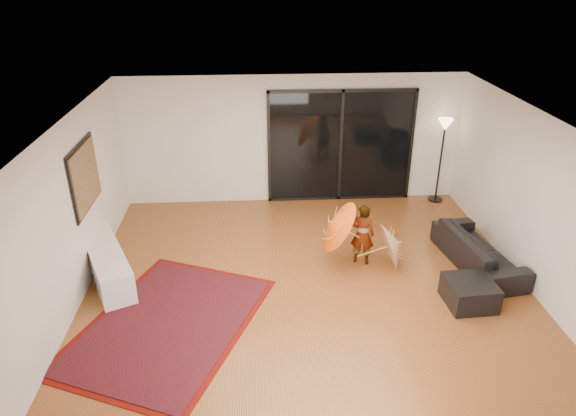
{
  "coord_description": "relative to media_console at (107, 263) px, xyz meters",
  "views": [
    {
      "loc": [
        -0.76,
        -6.65,
        4.73
      ],
      "look_at": [
        -0.28,
        0.8,
        1.1
      ],
      "focal_mm": 32.0,
      "sensor_mm": 36.0,
      "label": 1
    }
  ],
  "objects": [
    {
      "name": "floor",
      "position": [
        3.25,
        -0.64,
        -0.27
      ],
      "size": [
        7.0,
        7.0,
        0.0
      ],
      "primitive_type": "plane",
      "color": "#A55D2D",
      "rests_on": "ground"
    },
    {
      "name": "ceiling",
      "position": [
        3.25,
        -0.64,
        2.43
      ],
      "size": [
        7.0,
        7.0,
        0.0
      ],
      "primitive_type": "plane",
      "rotation": [
        3.14,
        0.0,
        0.0
      ],
      "color": "white",
      "rests_on": "wall_back"
    },
    {
      "name": "wall_back",
      "position": [
        3.25,
        2.86,
        1.08
      ],
      "size": [
        7.0,
        0.0,
        7.0
      ],
      "primitive_type": "plane",
      "rotation": [
        1.57,
        0.0,
        0.0
      ],
      "color": "silver",
      "rests_on": "floor"
    },
    {
      "name": "wall_front",
      "position": [
        3.25,
        -4.14,
        1.08
      ],
      "size": [
        7.0,
        0.0,
        7.0
      ],
      "primitive_type": "plane",
      "rotation": [
        -1.57,
        0.0,
        0.0
      ],
      "color": "silver",
      "rests_on": "floor"
    },
    {
      "name": "wall_left",
      "position": [
        -0.25,
        -0.64,
        1.08
      ],
      "size": [
        0.0,
        7.0,
        7.0
      ],
      "primitive_type": "plane",
      "rotation": [
        1.57,
        0.0,
        1.57
      ],
      "color": "silver",
      "rests_on": "floor"
    },
    {
      "name": "wall_right",
      "position": [
        6.75,
        -0.64,
        1.08
      ],
      "size": [
        0.0,
        7.0,
        7.0
      ],
      "primitive_type": "plane",
      "rotation": [
        1.57,
        0.0,
        -1.57
      ],
      "color": "silver",
      "rests_on": "floor"
    },
    {
      "name": "sliding_door",
      "position": [
        4.25,
        2.83,
        0.93
      ],
      "size": [
        3.06,
        0.07,
        2.4
      ],
      "color": "black",
      "rests_on": "wall_back"
    },
    {
      "name": "painting",
      "position": [
        -0.21,
        0.36,
        1.38
      ],
      "size": [
        0.04,
        1.28,
        1.08
      ],
      "color": "black",
      "rests_on": "wall_left"
    },
    {
      "name": "media_console",
      "position": [
        0.0,
        0.0,
        0.0
      ],
      "size": [
        1.27,
        1.99,
        0.55
      ],
      "primitive_type": "cube",
      "rotation": [
        0.0,
        0.0,
        0.43
      ],
      "color": "white",
      "rests_on": "floor"
    },
    {
      "name": "speaker",
      "position": [
        0.0,
        -0.26,
        -0.12
      ],
      "size": [
        0.32,
        0.32,
        0.3
      ],
      "primitive_type": "cube",
      "rotation": [
        0.0,
        0.0,
        0.24
      ],
      "color": "#424244",
      "rests_on": "floor"
    },
    {
      "name": "persian_rug",
      "position": [
        1.16,
        -1.3,
        -0.26
      ],
      "size": [
        3.17,
        3.63,
        0.02
      ],
      "rotation": [
        0.0,
        0.0,
        -0.4
      ],
      "color": "#5F0D08",
      "rests_on": "floor"
    },
    {
      "name": "sofa",
      "position": [
        6.2,
        -0.02,
        0.01
      ],
      "size": [
        1.05,
        2.06,
        0.57
      ],
      "primitive_type": "imported",
      "rotation": [
        0.0,
        0.0,
        1.72
      ],
      "color": "black",
      "rests_on": "floor"
    },
    {
      "name": "ottoman",
      "position": [
        5.64,
        -1.08,
        -0.08
      ],
      "size": [
        0.73,
        0.73,
        0.39
      ],
      "primitive_type": "cube",
      "rotation": [
        0.0,
        0.0,
        0.06
      ],
      "color": "black",
      "rests_on": "floor"
    },
    {
      "name": "floor_lamp",
      "position": [
        6.35,
        2.61,
        1.16
      ],
      "size": [
        0.31,
        0.31,
        1.81
      ],
      "color": "black",
      "rests_on": "floor"
    },
    {
      "name": "child",
      "position": [
        4.24,
        0.2,
        0.27
      ],
      "size": [
        0.46,
        0.37,
        1.09
      ],
      "primitive_type": "imported",
      "rotation": [
        0.0,
        0.0,
        2.82
      ],
      "color": "#999999",
      "rests_on": "floor"
    },
    {
      "name": "parasol_orange",
      "position": [
        3.69,
        0.15,
        0.46
      ],
      "size": [
        0.63,
        0.91,
        0.91
      ],
      "rotation": [
        0.0,
        -1.01,
        0.0
      ],
      "color": "#F0540C",
      "rests_on": "child"
    },
    {
      "name": "parasol_white",
      "position": [
        4.84,
        0.05,
        0.23
      ],
      "size": [
        0.53,
        0.83,
        0.89
      ],
      "rotation": [
        0.0,
        1.23,
        0.0
      ],
      "color": "white",
      "rests_on": "floor"
    }
  ]
}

